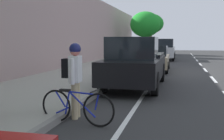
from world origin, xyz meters
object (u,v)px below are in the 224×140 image
bicycle_at_curb (77,107)px  pedestrian_on_phone (126,48)px  cyclist_with_backpack (74,72)px  parked_pickup_black_far (136,64)px  street_tree_near_cyclist (150,24)px  parked_sedan_dark_blue_nearest (167,49)px  parked_suv_silver_second (164,49)px  street_tree_mid_block (145,24)px  parked_sedan_tan_mid (154,58)px

bicycle_at_curb → pedestrian_on_phone: 19.48m
cyclist_with_backpack → parked_pickup_black_far: bearing=-98.8°
street_tree_near_cyclist → pedestrian_on_phone: 11.68m
parked_sedan_dark_blue_nearest → bicycle_at_curb: parked_sedan_dark_blue_nearest is taller
cyclist_with_backpack → street_tree_near_cyclist: (1.44, -30.10, 2.91)m
parked_pickup_black_far → street_tree_near_cyclist: street_tree_near_cyclist is taller
parked_pickup_black_far → pedestrian_on_phone: parked_pickup_black_far is taller
bicycle_at_curb → cyclist_with_backpack: size_ratio=1.00×
parked_pickup_black_far → bicycle_at_curb: (0.49, 5.07, -0.51)m
parked_suv_silver_second → street_tree_near_cyclist: street_tree_near_cyclist is taller
street_tree_near_cyclist → parked_sedan_dark_blue_nearest: bearing=178.3°
parked_pickup_black_far → street_tree_mid_block: (2.16, -20.07, 2.74)m
parked_sedan_dark_blue_nearest → parked_pickup_black_far: (0.01, 25.41, 0.15)m
parked_sedan_dark_blue_nearest → parked_pickup_black_far: size_ratio=0.85×
parked_pickup_black_far → parked_suv_silver_second: bearing=-90.9°
parked_suv_silver_second → parked_pickup_black_far: parked_suv_silver_second is taller
street_tree_mid_block → pedestrian_on_phone: 6.47m
street_tree_mid_block → bicycle_at_curb: bearing=93.8°
parked_sedan_tan_mid → street_tree_near_cyclist: size_ratio=0.85×
parked_suv_silver_second → bicycle_at_curb: parked_suv_silver_second is taller
parked_sedan_tan_mid → street_tree_mid_block: size_ratio=0.90×
parked_pickup_black_far → street_tree_near_cyclist: size_ratio=1.02×
parked_sedan_dark_blue_nearest → parked_suv_silver_second: bearing=91.4°
street_tree_near_cyclist → pedestrian_on_phone: bearing=84.6°
parked_sedan_dark_blue_nearest → pedestrian_on_phone: (3.23, 11.21, 0.37)m
parked_suv_silver_second → street_tree_near_cyclist: size_ratio=0.91×
cyclist_with_backpack → parked_sedan_dark_blue_nearest: bearing=-91.4°
cyclist_with_backpack → pedestrian_on_phone: bearing=-82.4°
cyclist_with_backpack → parked_suv_silver_second: bearing=-92.7°
parked_pickup_black_far → street_tree_near_cyclist: 25.75m
street_tree_mid_block → pedestrian_on_phone: street_tree_mid_block is taller
parked_suv_silver_second → parked_pickup_black_far: size_ratio=0.89×
parked_sedan_tan_mid → pedestrian_on_phone: 8.88m
parked_suv_silver_second → parked_sedan_tan_mid: parked_suv_silver_second is taller
street_tree_mid_block → pedestrian_on_phone: bearing=79.8°
parked_suv_silver_second → street_tree_mid_block: street_tree_mid_block is taller
bicycle_at_curb → parked_sedan_dark_blue_nearest: bearing=-90.9°
parked_sedan_dark_blue_nearest → parked_sedan_tan_mid: size_ratio=1.02×
parked_pickup_black_far → cyclist_with_backpack: (0.72, 4.63, 0.18)m
parked_suv_silver_second → street_tree_near_cyclist: (2.41, -9.98, 2.97)m
bicycle_at_curb → pedestrian_on_phone: size_ratio=1.04×
parked_sedan_dark_blue_nearest → street_tree_mid_block: street_tree_mid_block is taller
parked_sedan_dark_blue_nearest → pedestrian_on_phone: size_ratio=2.64×
parked_sedan_tan_mid → cyclist_with_backpack: (0.86, 10.61, 0.33)m
parked_sedan_dark_blue_nearest → cyclist_with_backpack: cyclist_with_backpack is taller
parked_sedan_tan_mid → parked_pickup_black_far: size_ratio=0.83×
parked_sedan_tan_mid → cyclist_with_backpack: cyclist_with_backpack is taller
bicycle_at_curb → street_tree_mid_block: 25.41m
parked_sedan_tan_mid → parked_pickup_black_far: parked_pickup_black_far is taller
street_tree_near_cyclist → street_tree_mid_block: 5.42m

